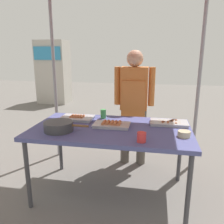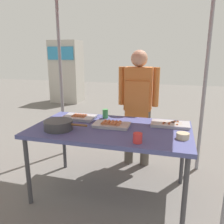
# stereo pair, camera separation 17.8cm
# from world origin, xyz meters

# --- Properties ---
(ground_plane) EXTENTS (18.00, 18.00, 0.00)m
(ground_plane) POSITION_xyz_m (0.00, 0.00, 0.00)
(ground_plane) COLOR #66605B
(stall_table) EXTENTS (1.60, 0.90, 0.75)m
(stall_table) POSITION_xyz_m (0.00, 0.00, 0.70)
(stall_table) COLOR #4C518C
(stall_table) RESTS_ON ground
(tray_grilled_sausages) EXTENTS (0.37, 0.22, 0.06)m
(tray_grilled_sausages) POSITION_xyz_m (-0.00, 0.03, 0.77)
(tray_grilled_sausages) COLOR #ADADB2
(tray_grilled_sausages) RESTS_ON stall_table
(tray_meat_skewers) EXTENTS (0.39, 0.23, 0.04)m
(tray_meat_skewers) POSITION_xyz_m (0.58, 0.22, 0.77)
(tray_meat_skewers) COLOR #ADADB2
(tray_meat_skewers) RESTS_ON stall_table
(tray_pork_links) EXTENTS (0.36, 0.24, 0.05)m
(tray_pork_links) POSITION_xyz_m (-0.43, 0.21, 0.77)
(tray_pork_links) COLOR #ADADB2
(tray_pork_links) RESTS_ON stall_table
(cooking_wok) EXTENTS (0.44, 0.28, 0.09)m
(cooking_wok) POSITION_xyz_m (-0.48, -0.20, 0.80)
(cooking_wok) COLOR #38383A
(cooking_wok) RESTS_ON stall_table
(condiment_bowl) EXTENTS (0.11, 0.11, 0.05)m
(condiment_bowl) POSITION_xyz_m (0.70, -0.13, 0.78)
(condiment_bowl) COLOR #BFB28C
(condiment_bowl) RESTS_ON stall_table
(drink_cup_near_edge) EXTENTS (0.06, 0.06, 0.10)m
(drink_cup_near_edge) POSITION_xyz_m (-0.15, 0.32, 0.80)
(drink_cup_near_edge) COLOR #3F994C
(drink_cup_near_edge) RESTS_ON stall_table
(drink_cup_by_wok) EXTENTS (0.08, 0.08, 0.09)m
(drink_cup_by_wok) POSITION_xyz_m (0.33, -0.33, 0.79)
(drink_cup_by_wok) COLOR red
(drink_cup_by_wok) RESTS_ON stall_table
(vendor_woman) EXTENTS (0.52, 0.22, 1.52)m
(vendor_woman) POSITION_xyz_m (0.16, 0.75, 0.89)
(vendor_woman) COLOR #595147
(vendor_woman) RESTS_ON ground
(neighbor_stall_left) EXTENTS (0.88, 0.68, 1.83)m
(neighbor_stall_left) POSITION_xyz_m (-2.58, 4.29, 0.92)
(neighbor_stall_left) COLOR #B7B2A8
(neighbor_stall_left) RESTS_ON ground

